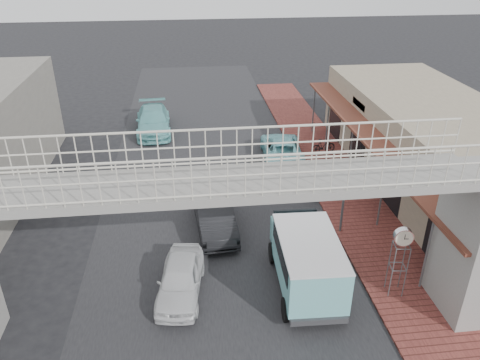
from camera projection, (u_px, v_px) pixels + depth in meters
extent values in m
plane|color=black|center=(218.00, 252.00, 18.43)|extent=(120.00, 120.00, 0.00)
cube|color=black|center=(218.00, 252.00, 18.42)|extent=(10.00, 60.00, 0.01)
cube|color=brown|center=(352.00, 203.00, 21.72)|extent=(3.00, 40.00, 0.10)
cube|color=gray|center=(442.00, 151.00, 22.17)|extent=(6.00, 18.00, 4.00)
cube|color=brown|center=(377.00, 137.00, 21.42)|extent=(1.80, 18.00, 0.12)
cube|color=silver|center=(360.00, 104.00, 24.36)|extent=(0.08, 2.60, 0.90)
cube|color=#B21914|center=(415.00, 155.00, 18.62)|extent=(0.08, 2.20, 0.80)
cube|color=gray|center=(469.00, 245.00, 14.53)|extent=(1.20, 2.40, 5.00)
cube|color=gray|center=(225.00, 184.00, 12.54)|extent=(14.00, 2.00, 0.24)
cube|color=beige|center=(221.00, 147.00, 13.07)|extent=(14.00, 0.08, 1.10)
cube|color=beige|center=(228.00, 178.00, 11.40)|extent=(14.00, 0.08, 1.10)
imported|color=silver|center=(180.00, 279.00, 16.03)|extent=(1.91, 3.73, 1.22)
imported|color=black|center=(214.00, 214.00, 19.58)|extent=(1.79, 4.35, 1.40)
imported|color=#6EB9BF|center=(282.00, 148.00, 25.96)|extent=(2.48, 4.75, 1.28)
imported|color=#6EBDBF|center=(153.00, 121.00, 29.55)|extent=(2.34, 5.19, 1.48)
cylinder|color=black|center=(273.00, 253.00, 17.71)|extent=(0.30, 0.80, 0.79)
cylinder|color=black|center=(319.00, 250.00, 17.83)|extent=(0.30, 0.80, 0.79)
cylinder|color=black|center=(287.00, 310.00, 14.99)|extent=(0.30, 0.80, 0.79)
cylinder|color=black|center=(341.00, 306.00, 15.12)|extent=(0.30, 0.80, 0.79)
cube|color=#72C2C5|center=(308.00, 262.00, 15.68)|extent=(2.05, 3.70, 1.53)
cube|color=#72C2C5|center=(296.00, 233.00, 17.66)|extent=(1.87, 1.08, 1.02)
cube|color=black|center=(309.00, 252.00, 15.49)|extent=(2.08, 3.02, 0.57)
cube|color=silver|center=(310.00, 242.00, 15.32)|extent=(2.08, 3.70, 0.07)
imported|color=black|center=(324.00, 188.00, 21.90)|extent=(1.91, 0.90, 0.97)
imported|color=black|center=(323.00, 146.00, 26.44)|extent=(1.52, 0.66, 0.88)
cylinder|color=#59595B|center=(388.00, 265.00, 15.96)|extent=(0.04, 0.04, 1.96)
cylinder|color=#59595B|center=(402.00, 265.00, 15.96)|extent=(0.04, 0.04, 1.96)
cylinder|color=#59595B|center=(392.00, 273.00, 15.55)|extent=(0.04, 0.04, 1.96)
cylinder|color=#59595B|center=(406.00, 273.00, 15.54)|extent=(0.04, 0.04, 1.96)
cylinder|color=silver|center=(403.00, 237.00, 15.15)|extent=(0.66, 0.31, 0.63)
cylinder|color=beige|center=(404.00, 239.00, 15.05)|extent=(0.56, 0.09, 0.56)
cylinder|color=beige|center=(402.00, 235.00, 15.25)|extent=(0.56, 0.09, 0.56)
cylinder|color=#59595B|center=(343.00, 201.00, 18.94)|extent=(0.10, 0.10, 2.82)
cube|color=black|center=(346.00, 179.00, 18.44)|extent=(1.12, 0.46, 0.87)
cone|color=black|center=(368.00, 182.00, 18.27)|extent=(0.91, 1.20, 1.07)
cube|color=white|center=(345.00, 181.00, 18.45)|extent=(0.73, 0.27, 0.58)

